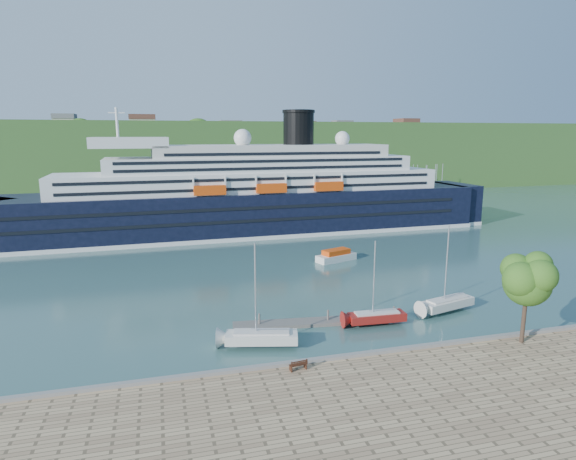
% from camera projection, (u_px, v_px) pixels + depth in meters
% --- Properties ---
extents(ground, '(400.00, 400.00, 0.00)m').
position_uv_depth(ground, '(360.00, 365.00, 41.99)').
color(ground, '#315854').
rests_on(ground, ground).
extents(far_hillside, '(400.00, 50.00, 24.00)m').
position_uv_depth(far_hillside, '(202.00, 156.00, 176.85)').
color(far_hillside, '#325D25').
rests_on(far_hillside, ground).
extents(quay_coping, '(220.00, 0.50, 0.30)m').
position_uv_depth(quay_coping, '(362.00, 354.00, 41.58)').
color(quay_coping, slate).
rests_on(quay_coping, promenade).
extents(cruise_ship, '(110.52, 19.30, 24.72)m').
position_uv_depth(cruise_ship, '(243.00, 172.00, 95.84)').
color(cruise_ship, black).
rests_on(cruise_ship, ground).
extents(park_bench, '(1.62, 0.84, 0.99)m').
position_uv_depth(park_bench, '(298.00, 364.00, 39.01)').
color(park_bench, '#422012').
rests_on(park_bench, promenade).
extents(promenade_tree, '(5.60, 5.60, 9.27)m').
position_uv_depth(promenade_tree, '(526.00, 294.00, 43.44)').
color(promenade_tree, '#275F19').
rests_on(promenade_tree, promenade).
extents(floating_pontoon, '(16.65, 3.97, 0.37)m').
position_uv_depth(floating_pontoon, '(311.00, 322.00, 51.11)').
color(floating_pontoon, '#65615A').
rests_on(floating_pontoon, ground).
extents(sailboat_white_near, '(7.79, 3.84, 9.69)m').
position_uv_depth(sailboat_white_near, '(261.00, 299.00, 44.59)').
color(sailboat_white_near, silver).
rests_on(sailboat_white_near, ground).
extents(sailboat_red, '(6.84, 2.23, 8.71)m').
position_uv_depth(sailboat_red, '(378.00, 286.00, 50.04)').
color(sailboat_red, maroon).
rests_on(sailboat_red, ground).
extents(sailboat_white_far, '(7.70, 3.82, 9.59)m').
position_uv_depth(sailboat_white_far, '(449.00, 271.00, 53.78)').
color(sailboat_white_far, silver).
rests_on(sailboat_white_far, ground).
extents(tender_launch, '(7.15, 4.39, 1.87)m').
position_uv_depth(tender_launch, '(336.00, 255.00, 76.53)').
color(tender_launch, '#D9430C').
rests_on(tender_launch, ground).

